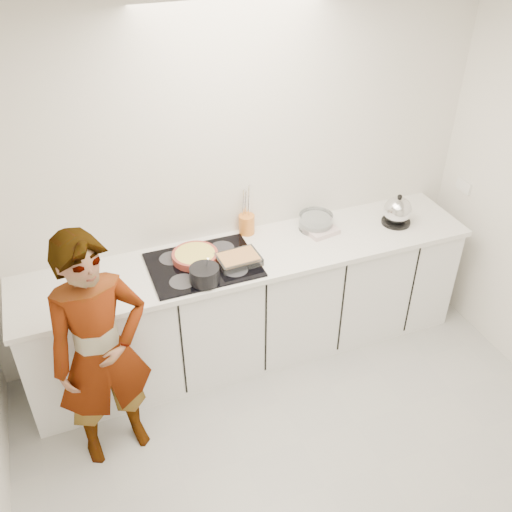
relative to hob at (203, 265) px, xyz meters
name	(u,v)px	position (x,y,z in m)	size (l,w,h in m)	color
floor	(325,486)	(0.35, -1.26, -0.92)	(3.60, 3.20, 0.00)	#ADADAA
ceiling	(377,50)	(0.35, -1.26, 1.68)	(3.60, 3.20, 0.00)	white
wall_back	(234,183)	(0.35, 0.34, 0.38)	(3.60, 0.00, 2.60)	white
base_cabinets	(251,306)	(0.35, 0.02, -0.48)	(3.20, 0.58, 0.87)	white
countertop	(251,256)	(0.35, 0.02, -0.03)	(3.24, 0.64, 0.04)	white
hob	(203,265)	(0.00, 0.00, 0.00)	(0.72, 0.54, 0.01)	black
tart_dish	(195,256)	(-0.03, 0.07, 0.04)	(0.36, 0.36, 0.05)	#A03B2F
saucepan	(205,275)	(-0.04, -0.19, 0.06)	(0.21, 0.21, 0.18)	black
baking_dish	(238,259)	(0.23, -0.07, 0.04)	(0.29, 0.22, 0.05)	silver
mixing_bowl	(316,222)	(0.91, 0.15, 0.05)	(0.31, 0.31, 0.12)	silver
tea_towel	(322,231)	(0.93, 0.08, 0.01)	(0.22, 0.16, 0.04)	white
kettle	(397,211)	(1.51, 0.00, 0.10)	(0.22, 0.22, 0.24)	black
utensil_crock	(247,224)	(0.42, 0.28, 0.07)	(0.12, 0.12, 0.14)	orange
cook	(101,353)	(-0.76, -0.48, -0.11)	(0.59, 0.39, 1.61)	white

